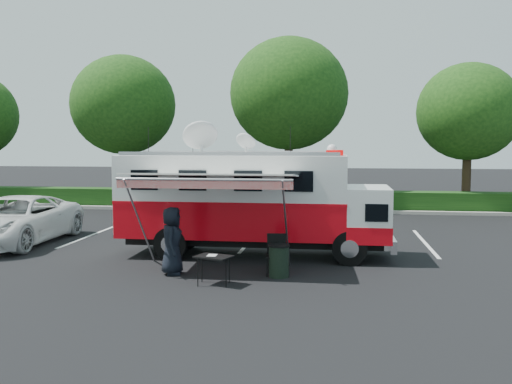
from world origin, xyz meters
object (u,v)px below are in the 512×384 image
(white_suv, at_px, (16,244))
(trash_bin, at_px, (279,261))
(folding_table, at_px, (214,258))
(command_truck, at_px, (251,201))

(white_suv, height_order, trash_bin, trash_bin)
(folding_table, relative_size, trash_bin, 1.18)
(command_truck, height_order, trash_bin, command_truck)
(folding_table, xyz_separation_m, trash_bin, (1.48, 1.02, -0.24))
(folding_table, distance_m, trash_bin, 1.82)
(white_suv, distance_m, folding_table, 9.04)
(folding_table, bearing_deg, command_truck, 83.85)
(command_truck, height_order, white_suv, command_truck)
(command_truck, relative_size, white_suv, 1.41)
(command_truck, bearing_deg, white_suv, 173.87)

